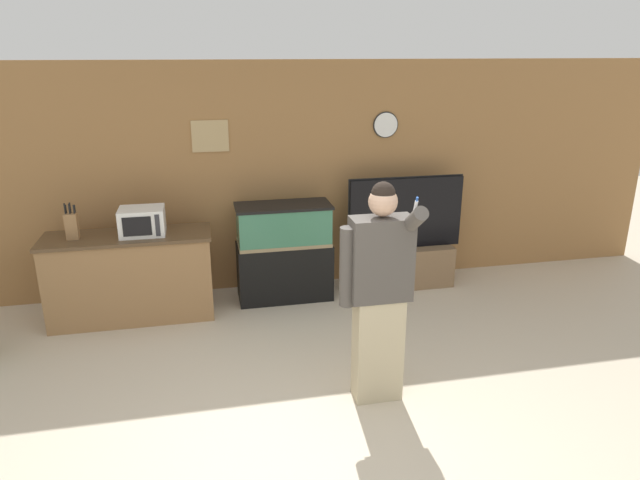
% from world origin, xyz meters
% --- Properties ---
extents(ground_plane, '(18.00, 18.00, 0.00)m').
position_xyz_m(ground_plane, '(0.00, 0.00, 0.00)').
color(ground_plane, beige).
extents(wall_back_paneled, '(10.00, 0.08, 2.60)m').
position_xyz_m(wall_back_paneled, '(0.00, 3.20, 1.30)').
color(wall_back_paneled, olive).
rests_on(wall_back_paneled, ground_plane).
extents(counter_island, '(1.68, 0.60, 0.91)m').
position_xyz_m(counter_island, '(-1.43, 2.60, 0.46)').
color(counter_island, olive).
rests_on(counter_island, ground_plane).
extents(microwave, '(0.44, 0.35, 0.28)m').
position_xyz_m(microwave, '(-1.26, 2.59, 1.05)').
color(microwave, white).
rests_on(microwave, counter_island).
extents(knife_block, '(0.12, 0.09, 0.37)m').
position_xyz_m(knife_block, '(-1.93, 2.58, 1.05)').
color(knife_block, olive).
rests_on(knife_block, counter_island).
extents(aquarium_on_stand, '(1.05, 0.48, 1.10)m').
position_xyz_m(aquarium_on_stand, '(0.20, 2.77, 0.55)').
color(aquarium_on_stand, black).
rests_on(aquarium_on_stand, ground_plane).
extents(tv_on_stand, '(1.38, 0.40, 1.33)m').
position_xyz_m(tv_on_stand, '(1.65, 2.82, 0.39)').
color(tv_on_stand, brown).
rests_on(tv_on_stand, ground_plane).
extents(person_standing, '(0.56, 0.43, 1.79)m').
position_xyz_m(person_standing, '(0.63, 0.66, 0.93)').
color(person_standing, '#BCAD89').
rests_on(person_standing, ground_plane).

